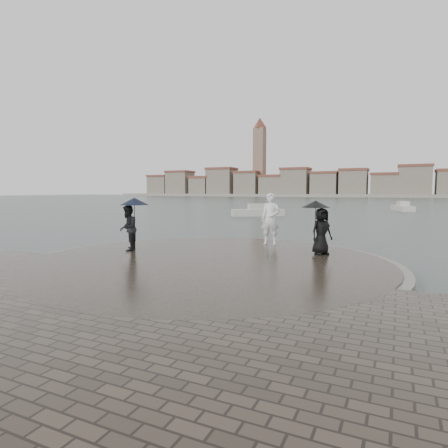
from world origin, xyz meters
The scene contains 8 objects.
ground centered at (0.00, 0.00, 0.00)m, with size 400.00×400.00×0.00m, color #2B3835.
kerb_ring centered at (0.00, 3.50, 0.16)m, with size 12.50×12.50×0.32m, color gray.
quay_tip centered at (0.00, 3.50, 0.18)m, with size 11.90×11.90×0.36m, color #2D261E.
statue centered at (0.78, 7.89, 1.46)m, with size 0.80×0.53×2.20m, color white.
visitor_left centered at (-3.56, 3.87, 1.51)m, with size 1.31×1.20×2.04m.
visitor_right centered at (3.20, 6.14, 1.48)m, with size 1.25×1.11×1.95m.
far_skyline centered at (-6.29, 160.71, 5.61)m, with size 260.00×20.00×37.00m.
boats centered at (6.11, 37.47, 0.38)m, with size 33.07×22.95×1.50m.
Camera 1 is at (5.77, -7.52, 2.66)m, focal length 30.00 mm.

